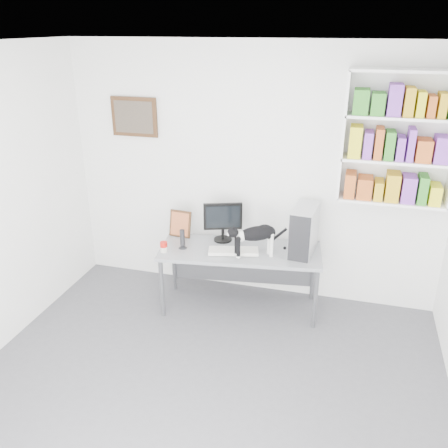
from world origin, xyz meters
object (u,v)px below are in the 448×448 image
(desk, at_px, (240,279))
(cat, at_px, (255,241))
(bookshelf, at_px, (399,139))
(soup_can, at_px, (164,247))
(speaker, at_px, (182,239))
(keyboard, at_px, (233,251))
(pc_tower, at_px, (304,230))
(monitor, at_px, (223,222))
(leaning_print, at_px, (180,223))

(desk, relative_size, cat, 2.94)
(bookshelf, xyz_separation_m, soup_can, (-2.14, -0.56, -1.11))
(soup_can, xyz_separation_m, cat, (0.92, 0.13, 0.12))
(speaker, xyz_separation_m, soup_can, (-0.15, -0.13, -0.05))
(keyboard, xyz_separation_m, soup_can, (-0.69, -0.17, 0.03))
(bookshelf, xyz_separation_m, speaker, (-1.99, -0.43, -1.06))
(pc_tower, height_order, cat, pc_tower)
(cat, bearing_deg, soup_can, 156.10)
(keyboard, bearing_deg, speaker, 170.01)
(desk, distance_m, speaker, 0.75)
(pc_tower, bearing_deg, soup_can, -159.56)
(desk, xyz_separation_m, soup_can, (-0.74, -0.25, 0.40))
(desk, height_order, monitor, monitor)
(desk, height_order, speaker, speaker)
(monitor, xyz_separation_m, keyboard, (0.18, -0.26, -0.20))
(bookshelf, relative_size, keyboard, 2.47)
(keyboard, height_order, pc_tower, pc_tower)
(pc_tower, distance_m, soup_can, 1.42)
(monitor, bearing_deg, leaning_print, 162.44)
(speaker, xyz_separation_m, cat, (0.76, -0.00, 0.07))
(speaker, height_order, leaning_print, leaning_print)
(monitor, height_order, keyboard, monitor)
(monitor, distance_m, keyboard, 0.37)
(desk, height_order, leaning_print, leaning_print)
(leaning_print, distance_m, cat, 0.93)
(monitor, bearing_deg, speaker, -159.33)
(soup_can, bearing_deg, desk, 19.08)
(desk, height_order, keyboard, keyboard)
(keyboard, xyz_separation_m, pc_tower, (0.67, 0.21, 0.22))
(bookshelf, distance_m, cat, 1.64)
(pc_tower, height_order, leaning_print, pc_tower)
(pc_tower, relative_size, leaning_print, 1.61)
(bookshelf, height_order, leaning_print, bookshelf)
(leaning_print, height_order, cat, cat)
(desk, relative_size, leaning_print, 5.47)
(leaning_print, distance_m, soup_can, 0.42)
(cat, bearing_deg, leaning_print, 130.48)
(speaker, bearing_deg, soup_can, -162.01)
(monitor, bearing_deg, soup_can, -159.07)
(monitor, height_order, cat, monitor)
(cat, bearing_deg, bookshelf, -12.43)
(speaker, bearing_deg, monitor, 17.17)
(desk, bearing_deg, speaker, -175.95)
(desk, bearing_deg, keyboard, -127.96)
(bookshelf, xyz_separation_m, desk, (-1.41, -0.31, -1.51))
(speaker, bearing_deg, cat, -23.20)
(cat, bearing_deg, speaker, 147.82)
(bookshelf, distance_m, keyboard, 1.90)
(keyboard, distance_m, speaker, 0.54)
(soup_can, bearing_deg, cat, 8.00)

